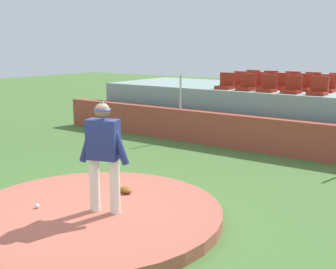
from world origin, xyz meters
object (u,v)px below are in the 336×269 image
at_px(stadium_chair_6, 259,83).
at_px(stadium_chair_7, 281,84).
at_px(fielding_glove, 126,190).
at_px(stadium_chair_11, 270,81).
at_px(stadium_chair_12, 292,82).
at_px(stadium_chair_4, 318,89).
at_px(stadium_chair_9, 327,87).
at_px(baseball, 37,206).
at_px(stadium_chair_1, 247,85).
at_px(stadium_chair_0, 226,84).
at_px(stadium_chair_5, 239,82).
at_px(stadium_chair_13, 312,83).
at_px(stadium_chair_3, 292,88).
at_px(pitcher, 103,149).
at_px(stadium_chair_8, 304,85).
at_px(stadium_chair_2, 268,86).
at_px(stadium_chair_14, 336,84).
at_px(stadium_chair_10, 252,80).

distance_m(stadium_chair_6, stadium_chair_7, 0.72).
bearing_deg(fielding_glove, stadium_chair_11, -61.68).
height_order(stadium_chair_6, stadium_chair_12, same).
bearing_deg(stadium_chair_4, stadium_chair_9, -87.65).
relative_size(baseball, stadium_chair_1, 0.15).
xyz_separation_m(stadium_chair_0, stadium_chair_5, (0.04, 0.87, 0.00)).
xyz_separation_m(stadium_chair_1, stadium_chair_5, (-0.68, 0.88, 0.00)).
distance_m(stadium_chair_12, stadium_chair_13, 0.66).
relative_size(stadium_chair_3, stadium_chair_12, 1.00).
relative_size(pitcher, stadium_chair_13, 3.62).
height_order(stadium_chair_7, stadium_chair_8, same).
relative_size(stadium_chair_2, stadium_chair_7, 1.00).
height_order(stadium_chair_1, stadium_chair_12, same).
bearing_deg(stadium_chair_13, stadium_chair_14, 179.64).
xyz_separation_m(stadium_chair_0, stadium_chair_6, (0.73, 0.90, 0.00)).
relative_size(stadium_chair_5, stadium_chair_14, 1.00).
height_order(stadium_chair_3, stadium_chair_6, same).
xyz_separation_m(stadium_chair_1, stadium_chair_9, (2.09, 0.92, 0.00)).
distance_m(fielding_glove, stadium_chair_6, 7.35).
height_order(stadium_chair_2, stadium_chair_4, same).
xyz_separation_m(baseball, stadium_chair_2, (0.76, 7.68, 1.45)).
relative_size(stadium_chair_3, stadium_chair_9, 1.00).
xyz_separation_m(baseball, stadium_chair_14, (2.21, 9.49, 1.45)).
bearing_deg(stadium_chair_8, stadium_chair_5, 0.92).
relative_size(fielding_glove, stadium_chair_5, 0.60).
height_order(stadium_chair_7, stadium_chair_11, same).
bearing_deg(fielding_glove, stadium_chair_3, -73.27).
bearing_deg(stadium_chair_6, stadium_chair_2, 125.53).
distance_m(stadium_chair_9, stadium_chair_13, 1.11).
distance_m(stadium_chair_0, stadium_chair_13, 2.75).
height_order(stadium_chair_1, stadium_chair_14, same).
bearing_deg(pitcher, stadium_chair_3, 68.06).
bearing_deg(stadium_chair_6, stadium_chair_1, 89.58).
relative_size(stadium_chair_12, stadium_chair_14, 1.00).
bearing_deg(stadium_chair_10, stadium_chair_1, 110.60).
height_order(stadium_chair_5, stadium_chair_9, same).
bearing_deg(stadium_chair_14, baseball, 76.90).
bearing_deg(stadium_chair_12, stadium_chair_5, 33.72).
bearing_deg(stadium_chair_0, stadium_chair_12, -128.72).
xyz_separation_m(stadium_chair_2, stadium_chair_5, (-1.35, 0.90, 0.00)).
xyz_separation_m(pitcher, stadium_chair_7, (-0.22, 8.04, 0.44)).
height_order(fielding_glove, stadium_chair_14, stadium_chair_14).
height_order(stadium_chair_6, stadium_chair_13, same).
height_order(baseball, stadium_chair_10, stadium_chair_10).
xyz_separation_m(pitcher, fielding_glove, (-0.34, 0.89, -0.99)).
distance_m(stadium_chair_1, stadium_chair_7, 1.15).
bearing_deg(stadium_chair_10, stadium_chair_3, 138.86).
height_order(stadium_chair_5, stadium_chair_10, same).
xyz_separation_m(stadium_chair_6, stadium_chair_12, (0.72, 0.91, 0.00)).
distance_m(stadium_chair_2, stadium_chair_3, 0.73).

